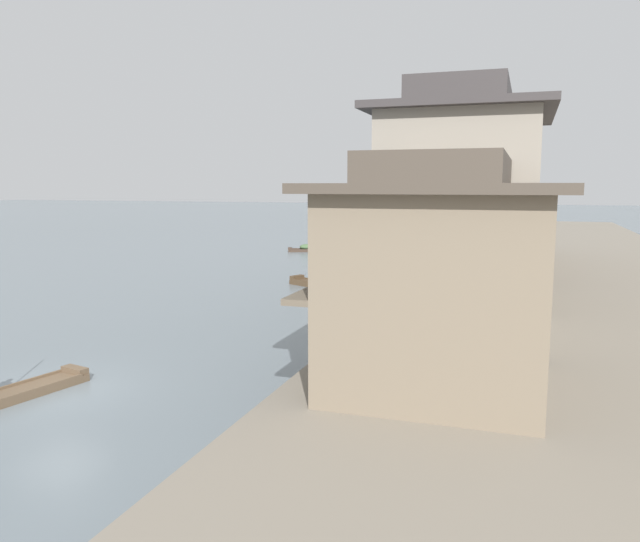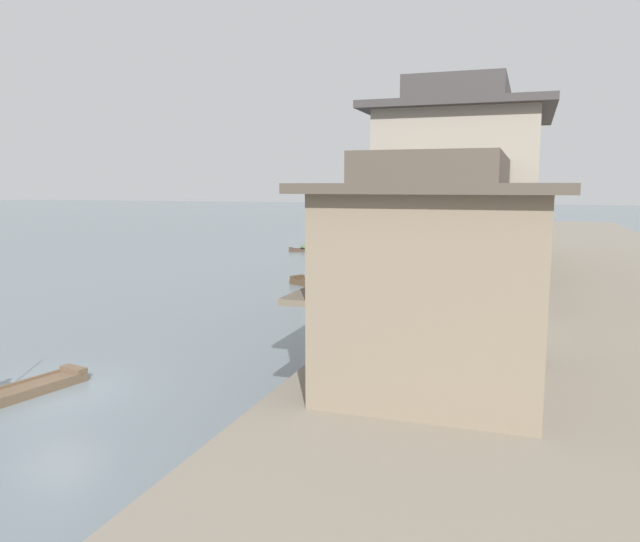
{
  "view_description": "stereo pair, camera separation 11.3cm",
  "coord_description": "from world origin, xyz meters",
  "px_view_note": "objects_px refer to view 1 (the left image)",
  "views": [
    {
      "loc": [
        13.36,
        -14.52,
        6.25
      ],
      "look_at": [
        2.25,
        18.34,
        1.4
      ],
      "focal_mm": 34.4,
      "sensor_mm": 36.0,
      "label": 1
    },
    {
      "loc": [
        13.47,
        -14.48,
        6.25
      ],
      "look_at": [
        2.25,
        18.34,
        1.4
      ],
      "focal_mm": 34.4,
      "sensor_mm": 36.0,
      "label": 2
    }
  ],
  "objects_px": {
    "boat_foreground_poled": "(12,395)",
    "boat_moored_far": "(384,288)",
    "boat_midriver_drifting": "(358,247)",
    "boat_midriver_upstream": "(307,249)",
    "house_waterfront_nearest": "(439,276)",
    "boat_moored_third": "(401,241)",
    "boat_upstream_distant": "(334,261)",
    "house_waterfront_far": "(484,201)",
    "house_waterfront_end": "(491,215)",
    "mooring_post_dock_near": "(360,320)",
    "house_waterfront_tall": "(470,208)",
    "mooring_post_dock_far": "(431,263)",
    "house_waterfront_narrow": "(479,204)",
    "house_waterfront_second": "(462,216)",
    "mooring_post_dock_mid": "(403,285)",
    "boat_moored_nearest": "(316,284)",
    "boat_moored_second": "(452,242)"
  },
  "relations": [
    {
      "from": "house_waterfront_tall",
      "to": "house_waterfront_far",
      "type": "height_order",
      "value": "same"
    },
    {
      "from": "mooring_post_dock_mid",
      "to": "mooring_post_dock_far",
      "type": "bearing_deg",
      "value": 90.0
    },
    {
      "from": "house_waterfront_nearest",
      "to": "house_waterfront_second",
      "type": "height_order",
      "value": "house_waterfront_second"
    },
    {
      "from": "boat_moored_nearest",
      "to": "house_waterfront_tall",
      "type": "height_order",
      "value": "house_waterfront_tall"
    },
    {
      "from": "house_waterfront_end",
      "to": "mooring_post_dock_near",
      "type": "relative_size",
      "value": 8.74
    },
    {
      "from": "boat_foreground_poled",
      "to": "house_waterfront_far",
      "type": "bearing_deg",
      "value": 69.55
    },
    {
      "from": "house_waterfront_far",
      "to": "house_waterfront_end",
      "type": "relative_size",
      "value": 1.42
    },
    {
      "from": "house_waterfront_far",
      "to": "mooring_post_dock_near",
      "type": "height_order",
      "value": "house_waterfront_far"
    },
    {
      "from": "boat_moored_far",
      "to": "house_waterfront_far",
      "type": "xyz_separation_m",
      "value": [
        4.92,
        9.08,
        4.89
      ]
    },
    {
      "from": "boat_moored_second",
      "to": "house_waterfront_far",
      "type": "relative_size",
      "value": 0.43
    },
    {
      "from": "boat_moored_third",
      "to": "boat_moored_second",
      "type": "bearing_deg",
      "value": 19.7
    },
    {
      "from": "boat_moored_far",
      "to": "house_waterfront_tall",
      "type": "bearing_deg",
      "value": -44.13
    },
    {
      "from": "boat_midriver_upstream",
      "to": "mooring_post_dock_far",
      "type": "bearing_deg",
      "value": -46.98
    },
    {
      "from": "house_waterfront_nearest",
      "to": "mooring_post_dock_far",
      "type": "distance_m",
      "value": 23.73
    },
    {
      "from": "boat_foreground_poled",
      "to": "boat_midriver_drifting",
      "type": "distance_m",
      "value": 44.89
    },
    {
      "from": "boat_moored_nearest",
      "to": "boat_upstream_distant",
      "type": "distance_m",
      "value": 11.47
    },
    {
      "from": "boat_moored_far",
      "to": "house_waterfront_second",
      "type": "distance_m",
      "value": 13.87
    },
    {
      "from": "house_waterfront_end",
      "to": "mooring_post_dock_far",
      "type": "relative_size",
      "value": 6.97
    },
    {
      "from": "boat_moored_third",
      "to": "mooring_post_dock_mid",
      "type": "xyz_separation_m",
      "value": [
        7.23,
        -36.08,
        1.07
      ]
    },
    {
      "from": "house_waterfront_nearest",
      "to": "house_waterfront_far",
      "type": "height_order",
      "value": "house_waterfront_far"
    },
    {
      "from": "house_waterfront_tall",
      "to": "mooring_post_dock_far",
      "type": "xyz_separation_m",
      "value": [
        -3.19,
        9.74,
        -3.87
      ]
    },
    {
      "from": "boat_moored_far",
      "to": "boat_foreground_poled",
      "type": "bearing_deg",
      "value": -106.73
    },
    {
      "from": "mooring_post_dock_near",
      "to": "boat_moored_nearest",
      "type": "bearing_deg",
      "value": 115.28
    },
    {
      "from": "boat_moored_third",
      "to": "boat_upstream_distant",
      "type": "height_order",
      "value": "boat_moored_third"
    },
    {
      "from": "mooring_post_dock_near",
      "to": "boat_moored_far",
      "type": "bearing_deg",
      "value": 98.76
    },
    {
      "from": "boat_foreground_poled",
      "to": "house_waterfront_far",
      "type": "xyz_separation_m",
      "value": [
        11.31,
        30.34,
        5.02
      ]
    },
    {
      "from": "boat_moored_second",
      "to": "mooring_post_dock_near",
      "type": "xyz_separation_m",
      "value": [
        1.98,
        -46.23,
        1.08
      ]
    },
    {
      "from": "mooring_post_dock_far",
      "to": "mooring_post_dock_near",
      "type": "bearing_deg",
      "value": -90.0
    },
    {
      "from": "house_waterfront_narrow",
      "to": "mooring_post_dock_far",
      "type": "relative_size",
      "value": 9.92
    },
    {
      "from": "boat_midriver_drifting",
      "to": "house_waterfront_second",
      "type": "bearing_deg",
      "value": -69.12
    },
    {
      "from": "boat_foreground_poled",
      "to": "boat_moored_far",
      "type": "height_order",
      "value": "boat_moored_far"
    },
    {
      "from": "boat_moored_far",
      "to": "boat_midriver_drifting",
      "type": "bearing_deg",
      "value": 108.72
    },
    {
      "from": "boat_upstream_distant",
      "to": "boat_foreground_poled",
      "type": "bearing_deg",
      "value": -89.15
    },
    {
      "from": "boat_moored_nearest",
      "to": "house_waterfront_second",
      "type": "distance_m",
      "value": 16.84
    },
    {
      "from": "boat_foreground_poled",
      "to": "boat_upstream_distant",
      "type": "xyz_separation_m",
      "value": [
        -0.49,
        33.31,
        0.04
      ]
    },
    {
      "from": "boat_midriver_upstream",
      "to": "mooring_post_dock_mid",
      "type": "xyz_separation_m",
      "value": [
        14.01,
        -24.38,
        1.02
      ]
    },
    {
      "from": "boat_moored_third",
      "to": "mooring_post_dock_far",
      "type": "xyz_separation_m",
      "value": [
        7.23,
        -26.72,
        1.08
      ]
    },
    {
      "from": "boat_moored_third",
      "to": "house_waterfront_far",
      "type": "distance_m",
      "value": 25.04
    },
    {
      "from": "boat_foreground_poled",
      "to": "house_waterfront_end",
      "type": "bearing_deg",
      "value": 73.38
    },
    {
      "from": "boat_moored_nearest",
      "to": "boat_midriver_drifting",
      "type": "xyz_separation_m",
      "value": [
        -3.49,
        22.77,
        0.07
      ]
    },
    {
      "from": "boat_moored_third",
      "to": "house_waterfront_narrow",
      "type": "distance_m",
      "value": 31.97
    },
    {
      "from": "boat_moored_far",
      "to": "house_waterfront_far",
      "type": "distance_m",
      "value": 11.43
    },
    {
      "from": "boat_foreground_poled",
      "to": "house_waterfront_tall",
      "type": "relative_size",
      "value": 0.55
    },
    {
      "from": "boat_midriver_drifting",
      "to": "boat_midriver_upstream",
      "type": "bearing_deg",
      "value": -136.05
    },
    {
      "from": "house_waterfront_narrow",
      "to": "boat_midriver_upstream",
      "type": "bearing_deg",
      "value": 133.31
    },
    {
      "from": "house_waterfront_nearest",
      "to": "house_waterfront_tall",
      "type": "distance_m",
      "value": 13.64
    },
    {
      "from": "boat_moored_far",
      "to": "house_waterfront_nearest",
      "type": "bearing_deg",
      "value": -73.16
    },
    {
      "from": "house_waterfront_tall",
      "to": "boat_upstream_distant",
      "type": "bearing_deg",
      "value": 125.22
    },
    {
      "from": "boat_moored_nearest",
      "to": "mooring_post_dock_mid",
      "type": "height_order",
      "value": "mooring_post_dock_mid"
    },
    {
      "from": "boat_upstream_distant",
      "to": "mooring_post_dock_far",
      "type": "bearing_deg",
      "value": -39.63
    }
  ]
}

